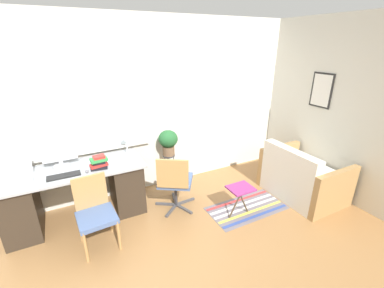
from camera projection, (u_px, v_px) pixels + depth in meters
ground_plane at (145, 215)px, 3.68m from camera, size 14.00×14.00×0.00m
wall_back_with_window at (121, 111)px, 3.80m from camera, size 9.00×0.12×2.70m
wall_right_with_picture at (304, 102)px, 4.43m from camera, size 0.08×9.00×2.70m
desk at (77, 193)px, 3.47m from camera, size 1.80×0.69×0.77m
laptop at (17, 176)px, 3.06m from camera, size 0.32×0.35×0.26m
monitor at (58, 150)px, 3.32m from camera, size 0.42×0.21×0.49m
keyboard at (64, 176)px, 3.16m from camera, size 0.39×0.13×0.02m
mouse at (87, 171)px, 3.25m from camera, size 0.04×0.07×0.04m
desk_lamp at (126, 141)px, 3.69m from camera, size 0.15×0.15×0.35m
book_stack at (99, 163)px, 3.33m from camera, size 0.23×0.16×0.18m
desk_chair_wooden at (95, 211)px, 3.03m from camera, size 0.45×0.46×0.85m
office_chair_swivel at (175, 181)px, 3.66m from camera, size 0.64×0.65×0.88m
couch_loveseat at (301, 179)px, 4.06m from camera, size 0.84×1.17×0.85m
plant_stand at (169, 160)px, 4.22m from camera, size 0.20×0.20×0.60m
potted_plant at (168, 141)px, 4.09m from camera, size 0.31×0.31×0.41m
floor_rug_striped at (247, 208)px, 3.83m from camera, size 1.16×0.59×0.01m
folding_stool at (241, 191)px, 3.54m from camera, size 0.35×0.29×0.46m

